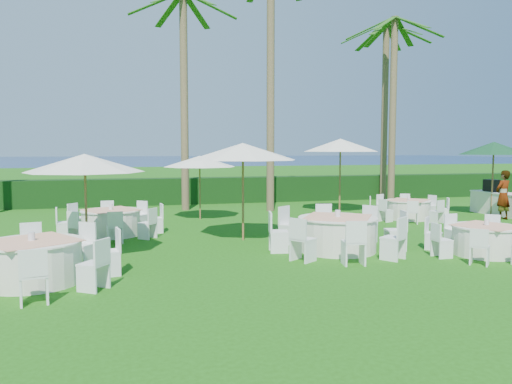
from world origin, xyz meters
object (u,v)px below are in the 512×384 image
umbrella_c (200,161)px  umbrella_d (340,145)px  umbrella_b (243,152)px  banquet_table_f (408,209)px  buffet_table (512,205)px  banquet_table_a (32,261)px  banquet_table_c (486,239)px  banquet_table_d (111,222)px  staff_person (503,195)px  banquet_table_b (338,233)px  umbrella_green (494,148)px  umbrella_a (85,163)px

umbrella_c → umbrella_d: 5.81m
umbrella_c → umbrella_b: bearing=-82.7°
banquet_table_f → umbrella_c: bearing=165.7°
umbrella_b → buffet_table: umbrella_b is taller
banquet_table_a → banquet_table_c: bearing=-0.2°
umbrella_c → umbrella_d: size_ratio=0.85×
umbrella_d → umbrella_c: bearing=-174.0°
banquet_table_a → banquet_table_d: bearing=75.5°
banquet_table_f → staff_person: (3.19, -1.02, 0.53)m
umbrella_b → umbrella_d: (5.19, 5.03, 0.22)m
banquet_table_a → banquet_table_b: size_ratio=0.95×
banquet_table_a → buffet_table: bearing=18.8°
banquet_table_f → umbrella_green: size_ratio=0.97×
umbrella_d → banquet_table_c: bearing=-89.6°
banquet_table_b → staff_person: 8.80m
umbrella_d → staff_person: bearing=-36.1°
umbrella_a → umbrella_b: umbrella_b is taller
banquet_table_f → banquet_table_a: bearing=-153.3°
banquet_table_b → staff_person: staff_person is taller
banquet_table_c → umbrella_d: umbrella_d is taller
banquet_table_f → buffet_table: buffet_table is taller
buffet_table → umbrella_c: bearing=168.0°
banquet_table_b → buffet_table: buffet_table is taller
banquet_table_c → umbrella_c: 9.88m
banquet_table_c → umbrella_b: bearing=147.3°
umbrella_b → umbrella_a: bearing=-162.2°
umbrella_a → umbrella_c: umbrella_a is taller
banquet_table_b → banquet_table_f: size_ratio=1.27×
banquet_table_c → staff_person: 6.83m
banquet_table_a → banquet_table_d: 5.25m
banquet_table_b → banquet_table_c: bearing=-21.8°
banquet_table_a → banquet_table_c: banquet_table_a is taller
banquet_table_a → umbrella_a: (0.85, 2.03, 1.80)m
umbrella_c → umbrella_green: bearing=-9.2°
banquet_table_a → umbrella_a: umbrella_a is taller
umbrella_a → banquet_table_c: bearing=-12.5°
banquet_table_a → banquet_table_c: 10.17m
banquet_table_d → umbrella_a: 3.58m
banquet_table_a → banquet_table_d: (1.31, 5.08, -0.03)m
umbrella_c → umbrella_a: bearing=-121.4°
banquet_table_b → umbrella_c: 7.14m
banquet_table_b → umbrella_green: umbrella_green is taller
umbrella_a → umbrella_d: 11.23m
banquet_table_f → umbrella_green: bearing=1.4°
umbrella_d → buffet_table: 6.74m
buffet_table → umbrella_b: bearing=-169.4°
banquet_table_b → umbrella_b: (-1.95, 2.05, 2.02)m
umbrella_c → buffet_table: 11.73m
banquet_table_d → banquet_table_f: size_ratio=1.12×
banquet_table_f → banquet_table_b: bearing=-136.4°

